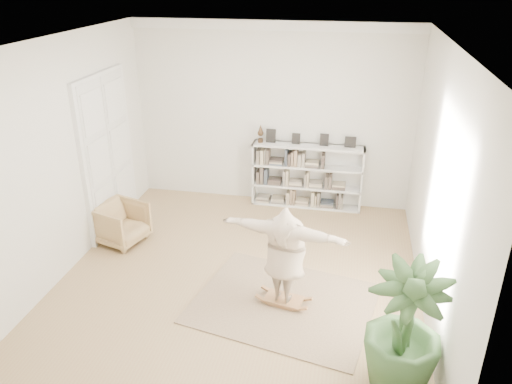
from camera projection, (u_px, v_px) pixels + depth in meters
floor at (240, 277)px, 7.88m from camera, size 6.00×6.00×0.00m
room_shell at (273, 25)px, 9.05m from camera, size 6.00×6.00×6.00m
doors at (108, 155)px, 8.94m from camera, size 0.09×1.78×2.92m
bookshelf at (307, 177)px, 10.00m from camera, size 2.20×0.35×1.64m
armchair at (121, 223)px, 8.77m from camera, size 0.98×0.97×0.72m
rug at (284, 303)px, 7.26m from camera, size 2.85×2.46×0.02m
rocker_board at (284, 300)px, 7.24m from camera, size 0.60×0.43×0.12m
person at (285, 252)px, 6.91m from camera, size 1.88×0.85×1.48m
houseplant at (404, 327)px, 5.58m from camera, size 1.16×1.16×1.60m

